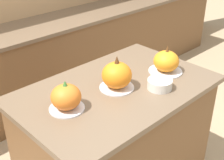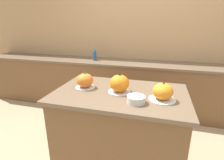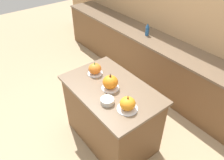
% 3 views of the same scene
% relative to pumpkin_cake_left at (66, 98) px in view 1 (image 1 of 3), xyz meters
% --- Properties ---
extents(kitchen_island, '(1.25, 0.79, 0.91)m').
position_rel_pumpkin_cake_left_xyz_m(kitchen_island, '(0.37, -0.02, -0.53)').
color(kitchen_island, brown).
rests_on(kitchen_island, ground_plane).
extents(back_counter, '(6.00, 0.60, 0.89)m').
position_rel_pumpkin_cake_left_xyz_m(back_counter, '(0.37, 1.41, -0.54)').
color(back_counter, brown).
rests_on(back_counter, ground_plane).
extents(pumpkin_cake_left, '(0.20, 0.20, 0.17)m').
position_rel_pumpkin_cake_left_xyz_m(pumpkin_cake_left, '(0.00, 0.00, 0.00)').
color(pumpkin_cake_left, silver).
rests_on(pumpkin_cake_left, kitchen_island).
extents(pumpkin_cake_center, '(0.21, 0.21, 0.22)m').
position_rel_pumpkin_cake_left_xyz_m(pumpkin_cake_center, '(0.36, -0.03, 0.01)').
color(pumpkin_cake_center, silver).
rests_on(pumpkin_cake_center, kitchen_island).
extents(pumpkin_cake_right, '(0.23, 0.23, 0.19)m').
position_rel_pumpkin_cake_left_xyz_m(pumpkin_cake_right, '(0.75, -0.10, -0.00)').
color(pumpkin_cake_right, silver).
rests_on(pumpkin_cake_right, kitchen_island).
extents(mixing_bowl, '(0.15, 0.15, 0.06)m').
position_rel_pumpkin_cake_left_xyz_m(mixing_bowl, '(0.54, -0.21, -0.04)').
color(mixing_bowl, beige).
rests_on(mixing_bowl, kitchen_island).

